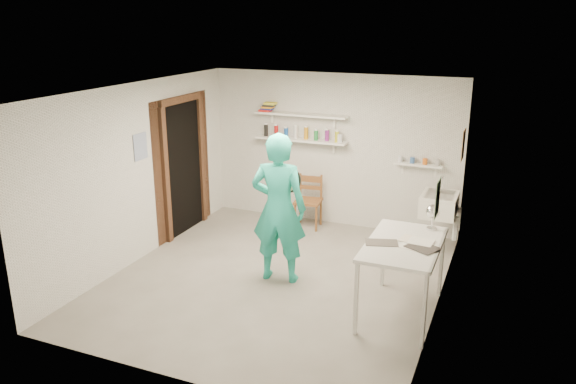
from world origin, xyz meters
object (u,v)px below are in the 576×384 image
at_px(wooden_chair, 308,201).
at_px(work_table, 402,279).
at_px(belfast_sink, 439,204).
at_px(desk_lamp, 433,211).
at_px(wall_clock, 288,179).
at_px(man, 279,208).

relative_size(wooden_chair, work_table, 0.66).
height_order(belfast_sink, desk_lamp, desk_lamp).
height_order(wooden_chair, work_table, work_table).
xyz_separation_m(belfast_sink, wall_clock, (-1.69, -1.45, 0.56)).
relative_size(wooden_chair, desk_lamp, 5.31).
bearing_deg(man, desk_lamp, 179.16).
bearing_deg(wall_clock, belfast_sink, 32.87).
distance_m(belfast_sink, wall_clock, 2.30).
distance_m(man, wooden_chair, 1.96).
bearing_deg(belfast_sink, wall_clock, -139.42).
relative_size(wall_clock, work_table, 0.26).
relative_size(belfast_sink, desk_lamp, 3.71).
xyz_separation_m(belfast_sink, work_table, (-0.11, -1.97, -0.27)).
distance_m(man, work_table, 1.72).
bearing_deg(work_table, desk_lamp, 67.58).
distance_m(wooden_chair, work_table, 2.89).
distance_m(wooden_chair, desk_lamp, 2.77).
bearing_deg(work_table, man, 169.52).
bearing_deg(wall_clock, wooden_chair, 93.67).
bearing_deg(wall_clock, man, -105.42).
bearing_deg(desk_lamp, man, -173.13).
distance_m(belfast_sink, wooden_chair, 2.05).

